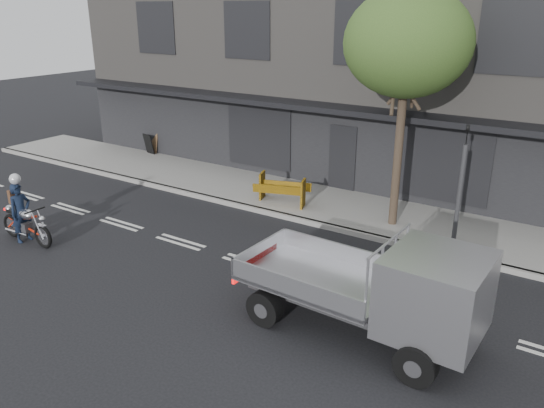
{
  "coord_description": "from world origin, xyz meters",
  "views": [
    {
      "loc": [
        7.13,
        -9.97,
        6.18
      ],
      "look_at": [
        0.34,
        0.5,
        1.54
      ],
      "focal_mm": 35.0,
      "sensor_mm": 36.0,
      "label": 1
    }
  ],
  "objects_px": {
    "rider": "(21,213)",
    "construction_barrier": "(278,191)",
    "motorcycle": "(26,223)",
    "sandwich_board": "(149,144)",
    "flatbed_ute": "(411,292)",
    "street_tree": "(407,44)",
    "traffic_light_pole": "(459,196)"
  },
  "relations": [
    {
      "from": "motorcycle",
      "to": "street_tree",
      "type": "bearing_deg",
      "value": 37.87
    },
    {
      "from": "street_tree",
      "to": "rider",
      "type": "bearing_deg",
      "value": -142.05
    },
    {
      "from": "motorcycle",
      "to": "construction_barrier",
      "type": "height_order",
      "value": "construction_barrier"
    },
    {
      "from": "rider",
      "to": "street_tree",
      "type": "bearing_deg",
      "value": -52.63
    },
    {
      "from": "rider",
      "to": "construction_barrier",
      "type": "relative_size",
      "value": 1.0
    },
    {
      "from": "traffic_light_pole",
      "to": "construction_barrier",
      "type": "xyz_separation_m",
      "value": [
        -5.71,
        0.35,
        -1.03
      ]
    },
    {
      "from": "traffic_light_pole",
      "to": "motorcycle",
      "type": "distance_m",
      "value": 11.71
    },
    {
      "from": "sandwich_board",
      "to": "street_tree",
      "type": "bearing_deg",
      "value": 2.14
    },
    {
      "from": "traffic_light_pole",
      "to": "sandwich_board",
      "type": "height_order",
      "value": "traffic_light_pole"
    },
    {
      "from": "construction_barrier",
      "to": "sandwich_board",
      "type": "relative_size",
      "value": 1.92
    },
    {
      "from": "motorcycle",
      "to": "construction_barrier",
      "type": "bearing_deg",
      "value": 52.67
    },
    {
      "from": "rider",
      "to": "sandwich_board",
      "type": "distance_m",
      "value": 9.02
    },
    {
      "from": "traffic_light_pole",
      "to": "motorcycle",
      "type": "height_order",
      "value": "traffic_light_pole"
    },
    {
      "from": "motorcycle",
      "to": "flatbed_ute",
      "type": "bearing_deg",
      "value": 4.45
    },
    {
      "from": "traffic_light_pole",
      "to": "motorcycle",
      "type": "xyz_separation_m",
      "value": [
        -10.19,
        -5.66,
        -1.09
      ]
    },
    {
      "from": "sandwich_board",
      "to": "motorcycle",
      "type": "bearing_deg",
      "value": -55.42
    },
    {
      "from": "motorcycle",
      "to": "sandwich_board",
      "type": "relative_size",
      "value": 2.41
    },
    {
      "from": "street_tree",
      "to": "flatbed_ute",
      "type": "distance_m",
      "value": 7.28
    },
    {
      "from": "flatbed_ute",
      "to": "construction_barrier",
      "type": "relative_size",
      "value": 2.87
    },
    {
      "from": "rider",
      "to": "construction_barrier",
      "type": "bearing_deg",
      "value": -38.24
    },
    {
      "from": "flatbed_ute",
      "to": "construction_barrier",
      "type": "bearing_deg",
      "value": 142.45
    },
    {
      "from": "traffic_light_pole",
      "to": "rider",
      "type": "height_order",
      "value": "traffic_light_pole"
    },
    {
      "from": "motorcycle",
      "to": "rider",
      "type": "bearing_deg",
      "value": 179.42
    },
    {
      "from": "traffic_light_pole",
      "to": "sandwich_board",
      "type": "bearing_deg",
      "value": 169.17
    },
    {
      "from": "street_tree",
      "to": "sandwich_board",
      "type": "relative_size",
      "value": 7.68
    },
    {
      "from": "motorcycle",
      "to": "traffic_light_pole",
      "type": "bearing_deg",
      "value": 28.44
    },
    {
      "from": "flatbed_ute",
      "to": "sandwich_board",
      "type": "xyz_separation_m",
      "value": [
        -14.27,
        7.37,
        -0.67
      ]
    },
    {
      "from": "traffic_light_pole",
      "to": "sandwich_board",
      "type": "distance_m",
      "value": 14.15
    },
    {
      "from": "flatbed_ute",
      "to": "sandwich_board",
      "type": "bearing_deg",
      "value": 154.77
    },
    {
      "from": "street_tree",
      "to": "construction_barrier",
      "type": "height_order",
      "value": "street_tree"
    },
    {
      "from": "motorcycle",
      "to": "rider",
      "type": "relative_size",
      "value": 1.25
    },
    {
      "from": "motorcycle",
      "to": "sandwich_board",
      "type": "height_order",
      "value": "motorcycle"
    }
  ]
}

